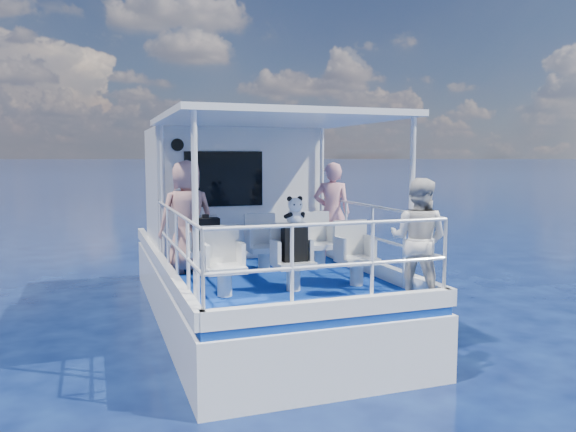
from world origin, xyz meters
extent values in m
plane|color=black|center=(0.00, 0.00, 0.00)|extent=(2000.00, 2000.00, 0.00)
cube|color=white|center=(0.00, 1.00, 0.00)|extent=(3.00, 7.00, 1.60)
cube|color=#0A3094|center=(0.00, 1.00, 0.85)|extent=(2.90, 6.90, 0.10)
cube|color=white|center=(0.00, 2.30, 2.00)|extent=(2.85, 2.00, 2.20)
cube|color=white|center=(0.00, -0.20, 3.14)|extent=(3.00, 3.20, 0.08)
cylinder|color=white|center=(-1.35, -1.70, 2.00)|extent=(0.07, 0.07, 2.20)
cylinder|color=white|center=(1.35, -1.70, 2.00)|extent=(0.07, 0.07, 2.20)
cylinder|color=white|center=(-1.35, 1.20, 2.00)|extent=(0.07, 0.07, 2.20)
cylinder|color=white|center=(1.35, 1.20, 2.00)|extent=(0.07, 0.07, 2.20)
cube|color=silver|center=(-0.90, 0.20, 1.09)|extent=(0.48, 0.46, 0.38)
cube|color=silver|center=(0.00, 0.20, 1.09)|extent=(0.48, 0.46, 0.38)
cube|color=silver|center=(0.90, 0.20, 1.09)|extent=(0.48, 0.46, 0.38)
cube|color=silver|center=(-0.90, -1.10, 1.09)|extent=(0.48, 0.46, 0.38)
cube|color=silver|center=(0.00, -1.10, 1.09)|extent=(0.48, 0.46, 0.38)
cube|color=silver|center=(0.90, -1.10, 1.09)|extent=(0.48, 0.46, 0.38)
imported|color=tan|center=(-1.09, 0.49, 1.73)|extent=(0.67, 0.52, 1.67)
imported|color=pink|center=(1.25, 0.53, 1.71)|extent=(0.70, 0.59, 1.62)
imported|color=silver|center=(1.25, -2.03, 1.63)|extent=(0.88, 0.90, 1.46)
cube|color=black|center=(-0.86, 0.17, 1.51)|extent=(0.35, 0.20, 0.46)
cube|color=black|center=(0.01, -1.10, 1.51)|extent=(0.31, 0.17, 0.46)
cube|color=black|center=(-0.88, 0.17, 1.76)|extent=(0.09, 0.05, 0.05)
camera|label=1|loc=(-2.40, -7.75, 2.60)|focal=35.00mm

